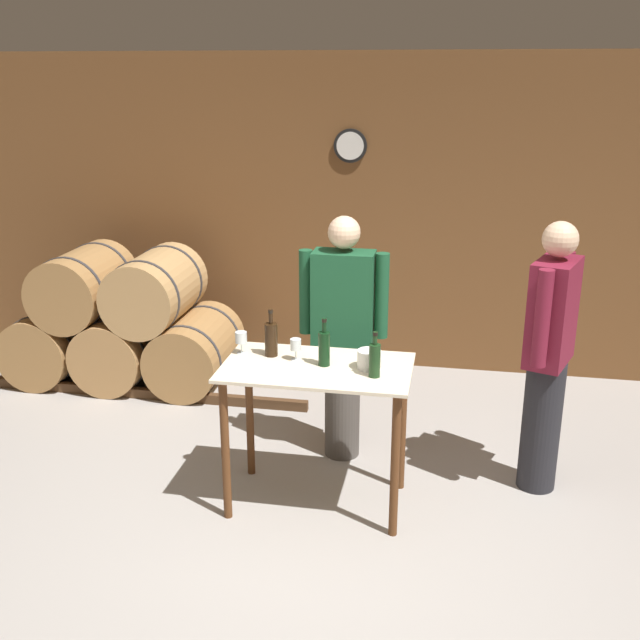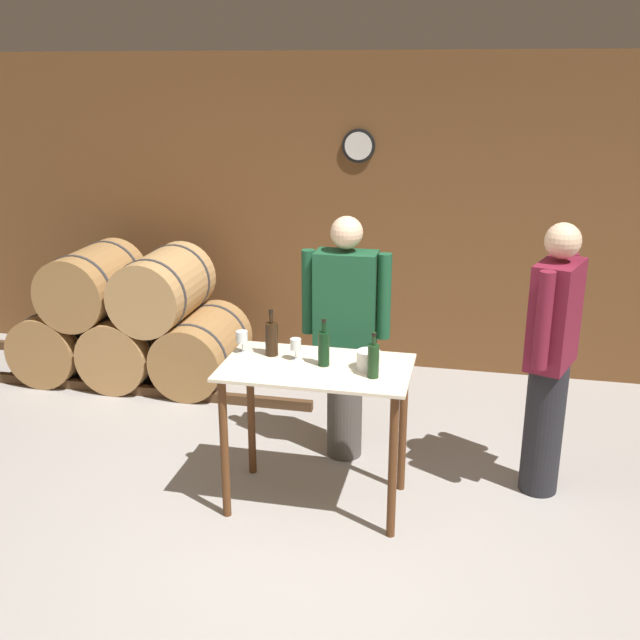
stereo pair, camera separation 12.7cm
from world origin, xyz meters
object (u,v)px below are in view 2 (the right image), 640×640
wine_glass_near_left (242,337)px  wine_bottle_far_left (272,338)px  wine_bottle_center (373,360)px  wine_bottle_left (324,347)px  ice_bucket (368,360)px  wine_glass_near_center (296,345)px  person_visitor_with_scarf (345,334)px  person_host (551,356)px

wine_glass_near_left → wine_bottle_far_left: bearing=-0.7°
wine_bottle_center → wine_glass_near_left: bearing=165.6°
wine_bottle_left → ice_bucket: (0.26, -0.00, -0.06)m
wine_bottle_far_left → wine_bottle_center: size_ratio=1.09×
wine_glass_near_center → ice_bucket: size_ratio=0.97×
wine_bottle_far_left → person_visitor_with_scarf: (0.36, 0.52, -0.13)m
wine_bottle_center → person_host: 1.14m
wine_bottle_left → wine_glass_near_left: size_ratio=2.09×
wine_glass_near_left → wine_glass_near_center: (0.35, -0.05, -0.00)m
wine_glass_near_center → person_host: (1.49, 0.37, -0.09)m
wine_glass_near_center → wine_bottle_center: bearing=-18.7°
wine_bottle_left → wine_glass_near_left: 0.54m
wine_glass_near_center → person_visitor_with_scarf: size_ratio=0.08×
wine_bottle_center → person_host: (1.00, 0.54, -0.10)m
ice_bucket → person_visitor_with_scarf: (-0.25, 0.62, -0.08)m
wine_glass_near_left → person_visitor_with_scarf: bearing=43.6°
wine_bottle_far_left → wine_glass_near_center: (0.16, -0.05, -0.02)m
wine_bottle_left → wine_bottle_center: size_ratio=1.08×
wine_bottle_center → ice_bucket: (-0.04, 0.11, -0.05)m
wine_glass_near_center → person_visitor_with_scarf: 0.61m
wine_glass_near_center → person_visitor_with_scarf: bearing=70.9°
wine_bottle_far_left → ice_bucket: (0.60, -0.10, -0.05)m
wine_bottle_left → ice_bucket: size_ratio=2.08×
wine_bottle_center → wine_bottle_left: bearing=159.4°
ice_bucket → wine_bottle_left: bearing=179.9°
wine_bottle_far_left → ice_bucket: 0.62m
person_host → person_visitor_with_scarf: size_ratio=1.03×
wine_bottle_far_left → person_visitor_with_scarf: person_visitor_with_scarf is taller
wine_bottle_far_left → person_host: bearing=11.2°
wine_bottle_far_left → wine_glass_near_center: 0.17m
wine_bottle_center → ice_bucket: bearing=111.2°
wine_bottle_left → person_visitor_with_scarf: bearing=88.5°
wine_glass_near_center → wine_bottle_left: bearing=-15.4°
wine_bottle_left → wine_glass_near_left: (-0.53, 0.10, -0.01)m
wine_bottle_center → wine_glass_near_center: 0.52m
wine_bottle_left → person_host: (1.31, 0.42, -0.10)m
wine_glass_near_left → person_host: person_host is taller
wine_bottle_left → person_visitor_with_scarf: size_ratio=0.17×
person_visitor_with_scarf → wine_bottle_left: bearing=-91.5°
wine_glass_near_left → wine_glass_near_center: wine_glass_near_left is taller
wine_bottle_center → person_visitor_with_scarf: 0.80m
wine_bottle_left → person_host: size_ratio=0.17×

